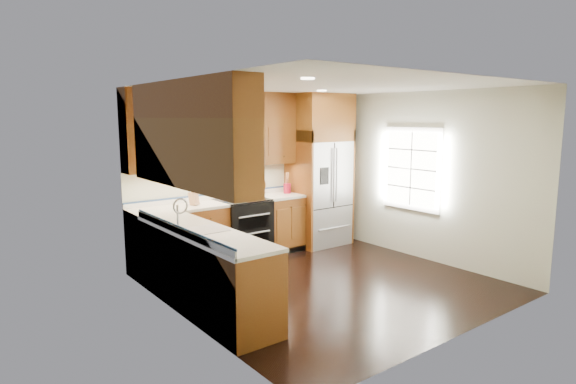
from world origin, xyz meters
TOP-DOWN VIEW (x-y plane):
  - ground at (0.00, 0.00)m, footprint 4.00×4.00m
  - wall_back at (0.00, 2.00)m, footprint 4.00×0.02m
  - wall_left at (-2.00, 0.00)m, footprint 0.02×4.00m
  - wall_right at (2.00, 0.00)m, footprint 0.02×4.00m
  - window at (1.98, 0.20)m, footprint 0.04×1.10m
  - base_cabinets at (-1.23, 0.90)m, footprint 2.85×3.00m
  - countertop at (-1.09, 1.01)m, footprint 2.86×3.01m
  - upper_cabinets at (-1.15, 1.09)m, footprint 2.85×3.00m
  - range at (-0.25, 1.67)m, footprint 0.76×0.67m
  - microwave at (-0.25, 1.80)m, footprint 0.76×0.40m
  - refrigerator at (1.30, 1.63)m, footprint 0.98×0.75m
  - sink_faucet at (-1.73, 0.23)m, footprint 0.54×0.44m
  - rug at (-1.20, 0.68)m, footprint 1.38×1.78m
  - knife_block at (-1.07, 1.69)m, footprint 0.12×0.14m
  - utensil_crock at (0.68, 1.74)m, footprint 0.16×0.16m
  - cutting_board at (0.19, 1.94)m, footprint 0.40×0.40m

SIDE VIEW (x-z plane):
  - ground at x=0.00m, z-range 0.00..0.00m
  - rug at x=-1.20m, z-range 0.00..0.01m
  - base_cabinets at x=-1.23m, z-range 0.00..0.90m
  - range at x=-0.25m, z-range 0.00..0.94m
  - countertop at x=-1.09m, z-range 0.90..0.94m
  - cutting_board at x=0.19m, z-range 0.94..0.96m
  - sink_faucet at x=-1.73m, z-range 0.81..1.18m
  - knife_block at x=-1.07m, z-range 0.92..1.17m
  - utensil_crock at x=0.68m, z-range 0.89..1.24m
  - wall_back at x=0.00m, z-range 0.00..2.60m
  - wall_left at x=-2.00m, z-range 0.00..2.60m
  - wall_right at x=2.00m, z-range 0.00..2.60m
  - refrigerator at x=1.30m, z-range 0.00..2.60m
  - window at x=1.98m, z-range 0.75..2.05m
  - microwave at x=-0.25m, z-range 1.45..1.87m
  - upper_cabinets at x=-1.15m, z-range 1.45..2.60m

